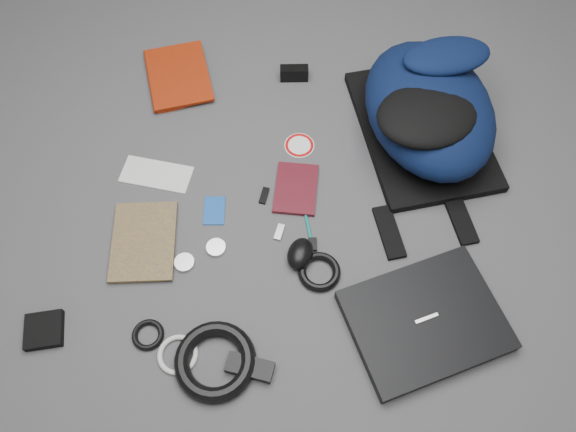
# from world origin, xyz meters

# --- Properties ---
(ground) EXTENTS (4.00, 4.00, 0.00)m
(ground) POSITION_xyz_m (0.00, 0.00, 0.00)
(ground) COLOR #4F4F51
(ground) RESTS_ON ground
(backpack) EXTENTS (0.51, 0.63, 0.23)m
(backpack) POSITION_xyz_m (0.38, 0.33, 0.11)
(backpack) COLOR black
(backpack) RESTS_ON ground
(laptop) EXTENTS (0.45, 0.41, 0.04)m
(laptop) POSITION_xyz_m (0.36, -0.27, 0.02)
(laptop) COLOR black
(laptop) RESTS_ON ground
(textbook_red) EXTENTS (0.26, 0.30, 0.03)m
(textbook_red) POSITION_xyz_m (-0.48, 0.45, 0.01)
(textbook_red) COLOR maroon
(textbook_red) RESTS_ON ground
(comic_book) EXTENTS (0.20, 0.25, 0.02)m
(comic_book) POSITION_xyz_m (-0.47, -0.11, 0.01)
(comic_book) COLOR gold
(comic_book) RESTS_ON ground
(envelope) EXTENTS (0.21, 0.12, 0.00)m
(envelope) POSITION_xyz_m (-0.39, 0.12, 0.00)
(envelope) COLOR white
(envelope) RESTS_ON ground
(dvd_case) EXTENTS (0.12, 0.17, 0.01)m
(dvd_case) POSITION_xyz_m (0.01, 0.10, 0.01)
(dvd_case) COLOR #3F0C13
(dvd_case) RESTS_ON ground
(compact_camera) EXTENTS (0.09, 0.04, 0.05)m
(compact_camera) POSITION_xyz_m (-0.02, 0.51, 0.02)
(compact_camera) COLOR black
(compact_camera) RESTS_ON ground
(sticker_disc) EXTENTS (0.10, 0.10, 0.00)m
(sticker_disc) POSITION_xyz_m (0.01, 0.25, 0.00)
(sticker_disc) COLOR white
(sticker_disc) RESTS_ON ground
(pen_teal) EXTENTS (0.04, 0.14, 0.01)m
(pen_teal) POSITION_xyz_m (0.05, 0.02, 0.00)
(pen_teal) COLOR #0E7F74
(pen_teal) RESTS_ON ground
(pen_red) EXTENTS (0.02, 0.13, 0.01)m
(pen_red) POSITION_xyz_m (0.04, 0.09, 0.00)
(pen_red) COLOR #9A150B
(pen_red) RESTS_ON ground
(id_badge) EXTENTS (0.06, 0.09, 0.00)m
(id_badge) POSITION_xyz_m (-0.21, 0.01, 0.00)
(id_badge) COLOR #164EA8
(id_badge) RESTS_ON ground
(usb_black) EXTENTS (0.03, 0.05, 0.01)m
(usb_black) POSITION_xyz_m (-0.07, 0.07, 0.00)
(usb_black) COLOR black
(usb_black) RESTS_ON ground
(usb_silver) EXTENTS (0.03, 0.05, 0.01)m
(usb_silver) POSITION_xyz_m (-0.02, -0.04, 0.00)
(usb_silver) COLOR #A5A5A7
(usb_silver) RESTS_ON ground
(key_fob) EXTENTS (0.03, 0.04, 0.01)m
(key_fob) POSITION_xyz_m (0.07, -0.07, 0.01)
(key_fob) COLOR black
(key_fob) RESTS_ON ground
(mouse) EXTENTS (0.09, 0.11, 0.05)m
(mouse) POSITION_xyz_m (0.04, -0.11, 0.02)
(mouse) COLOR black
(mouse) RESTS_ON ground
(headphone_left) EXTENTS (0.06, 0.06, 0.01)m
(headphone_left) POSITION_xyz_m (-0.26, -0.15, 0.01)
(headphone_left) COLOR #B9BABC
(headphone_left) RESTS_ON ground
(headphone_right) EXTENTS (0.06, 0.06, 0.01)m
(headphone_right) POSITION_xyz_m (-0.19, -0.10, 0.01)
(headphone_right) COLOR silver
(headphone_right) RESTS_ON ground
(cable_coil) EXTENTS (0.13, 0.13, 0.02)m
(cable_coil) POSITION_xyz_m (0.09, -0.15, 0.01)
(cable_coil) COLOR black
(cable_coil) RESTS_ON ground
(power_brick) EXTENTS (0.12, 0.07, 0.03)m
(power_brick) POSITION_xyz_m (-0.06, -0.41, 0.01)
(power_brick) COLOR black
(power_brick) RESTS_ON ground
(power_cord_coil) EXTENTS (0.20, 0.20, 0.04)m
(power_cord_coil) POSITION_xyz_m (-0.14, -0.41, 0.02)
(power_cord_coil) COLOR black
(power_cord_coil) RESTS_ON ground
(pouch) EXTENTS (0.11, 0.11, 0.02)m
(pouch) POSITION_xyz_m (-0.58, -0.36, 0.01)
(pouch) COLOR black
(pouch) RESTS_ON ground
(earbud_coil) EXTENTS (0.09, 0.09, 0.01)m
(earbud_coil) POSITION_xyz_m (-0.32, -0.35, 0.01)
(earbud_coil) COLOR black
(earbud_coil) RESTS_ON ground
(white_cable_coil) EXTENTS (0.12, 0.12, 0.01)m
(white_cable_coil) POSITION_xyz_m (-0.24, -0.40, 0.01)
(white_cable_coil) COLOR silver
(white_cable_coil) RESTS_ON ground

